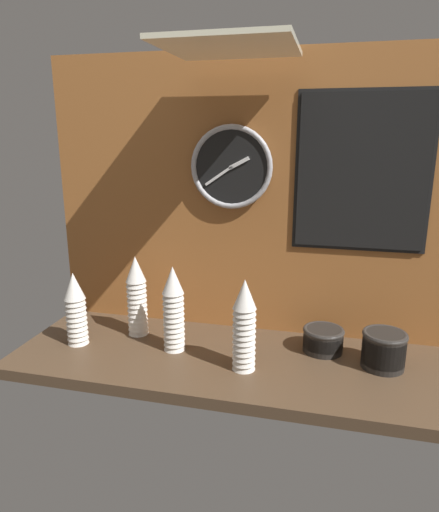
# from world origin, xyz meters

# --- Properties ---
(ground_plane) EXTENTS (1.60, 0.56, 0.04)m
(ground_plane) POSITION_xyz_m (0.00, 0.00, -0.02)
(ground_plane) COLOR #4C3826
(wall_tiled_back) EXTENTS (1.60, 0.03, 1.05)m
(wall_tiled_back) POSITION_xyz_m (0.00, 0.27, 0.53)
(wall_tiled_back) COLOR #A3602D
(wall_tiled_back) RESTS_ON ground_plane
(cup_stack_center_right) EXTENTS (0.08, 0.08, 0.31)m
(cup_stack_center_right) POSITION_xyz_m (0.03, -0.08, 0.16)
(cup_stack_center_right) COLOR white
(cup_stack_center_right) RESTS_ON ground_plane
(cup_stack_center_left) EXTENTS (0.08, 0.08, 0.31)m
(cup_stack_center_left) POSITION_xyz_m (-0.24, -0.00, 0.16)
(cup_stack_center_left) COLOR white
(cup_stack_center_left) RESTS_ON ground_plane
(cup_stack_left) EXTENTS (0.08, 0.08, 0.31)m
(cup_stack_left) POSITION_xyz_m (-0.42, 0.09, 0.16)
(cup_stack_left) COLOR white
(cup_stack_left) RESTS_ON ground_plane
(cup_stack_far_left) EXTENTS (0.08, 0.08, 0.28)m
(cup_stack_far_left) POSITION_xyz_m (-0.61, -0.04, 0.14)
(cup_stack_far_left) COLOR white
(cup_stack_far_left) RESTS_ON ground_plane
(bowl_stack_far_right) EXTENTS (0.15, 0.15, 0.13)m
(bowl_stack_far_right) POSITION_xyz_m (0.49, 0.04, 0.07)
(bowl_stack_far_right) COLOR black
(bowl_stack_far_right) RESTS_ON ground_plane
(bowl_stack_right) EXTENTS (0.15, 0.15, 0.09)m
(bowl_stack_right) POSITION_xyz_m (0.29, 0.12, 0.05)
(bowl_stack_right) COLOR black
(bowl_stack_right) RESTS_ON ground_plane
(wall_clock) EXTENTS (0.31, 0.03, 0.31)m
(wall_clock) POSITION_xyz_m (-0.08, 0.23, 0.64)
(wall_clock) COLOR black
(menu_board) EXTENTS (0.46, 0.01, 0.56)m
(menu_board) POSITION_xyz_m (0.38, 0.24, 0.63)
(menu_board) COLOR black
(ceiling_light_panel) EXTENTS (0.40, 0.40, 0.02)m
(ceiling_light_panel) POSITION_xyz_m (-0.04, 0.00, 1.01)
(ceiling_light_panel) COLOR white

